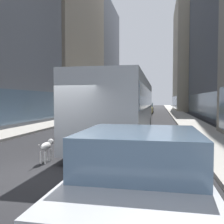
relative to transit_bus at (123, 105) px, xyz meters
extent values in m
plane|color=#232326|center=(-1.20, 28.37, -1.78)|extent=(120.00, 120.00, 0.00)
cube|color=#ADA89E|center=(-6.90, 28.37, -1.70)|extent=(2.40, 110.00, 0.15)
cube|color=#ADA89E|center=(4.50, 28.37, -1.70)|extent=(2.40, 110.00, 0.15)
cube|color=#A0937F|center=(-13.10, 22.29, 9.00)|extent=(9.77, 18.84, 21.56)
cube|color=slate|center=(-8.24, 22.29, -0.18)|extent=(0.08, 16.96, 2.40)
cube|color=slate|center=(-13.10, 43.46, 10.32)|extent=(8.22, 20.90, 24.20)
cube|color=slate|center=(-9.01, 43.46, -0.18)|extent=(0.08, 18.81, 2.40)
cube|color=slate|center=(6.48, 17.68, -0.18)|extent=(0.08, 21.11, 2.40)
cube|color=#B2A893|center=(10.70, 38.67, 8.84)|extent=(11.90, 16.15, 21.24)
cube|color=slate|center=(4.77, 38.67, -0.18)|extent=(0.08, 14.53, 2.40)
cube|color=#999EA3|center=(0.00, -0.01, -0.10)|extent=(2.55, 11.50, 2.75)
cube|color=slate|center=(0.00, -0.01, 0.39)|extent=(2.57, 11.04, 0.90)
cube|color=black|center=(0.00, 5.69, -1.23)|extent=(2.55, 0.16, 0.44)
cylinder|color=black|center=(-1.12, 3.54, -1.28)|extent=(0.30, 1.00, 1.00)
cylinder|color=black|center=(1.13, 3.54, -1.28)|extent=(0.30, 1.00, 1.00)
cylinder|color=black|center=(-1.12, -4.16, -1.28)|extent=(0.30, 1.00, 1.00)
cylinder|color=black|center=(1.13, -4.16, -1.28)|extent=(0.30, 1.00, 1.00)
cube|color=silver|center=(-1.45, 5.14, 0.72)|extent=(0.08, 0.24, 0.40)
cube|color=yellow|center=(0.00, 20.65, -1.08)|extent=(1.71, 4.32, 0.75)
cube|color=slate|center=(0.00, 20.43, -0.43)|extent=(1.58, 1.94, 0.55)
cylinder|color=black|center=(-0.75, 22.39, -1.46)|extent=(0.22, 0.64, 0.64)
cylinder|color=black|center=(0.75, 22.39, -1.46)|extent=(0.22, 0.64, 0.64)
cylinder|color=black|center=(-0.75, 18.91, -1.46)|extent=(0.22, 0.64, 0.64)
cylinder|color=black|center=(0.75, 18.91, -1.46)|extent=(0.22, 0.64, 0.64)
cube|color=black|center=(-4.00, 37.66, -1.08)|extent=(1.85, 4.57, 0.75)
cube|color=slate|center=(-4.00, 37.43, -0.43)|extent=(1.70, 2.06, 0.55)
cylinder|color=black|center=(-4.81, 39.52, -1.46)|extent=(0.22, 0.64, 0.64)
cylinder|color=black|center=(-3.19, 39.52, -1.46)|extent=(0.22, 0.64, 0.64)
cylinder|color=black|center=(-4.81, 35.79, -1.46)|extent=(0.22, 0.64, 0.64)
cylinder|color=black|center=(-3.19, 35.79, -1.46)|extent=(0.22, 0.64, 0.64)
cube|color=#B7BABF|center=(1.60, -9.02, -1.08)|extent=(1.79, 3.92, 0.75)
cube|color=slate|center=(1.60, -9.22, -0.43)|extent=(1.65, 1.76, 0.55)
cylinder|color=black|center=(0.81, -7.48, -1.46)|extent=(0.22, 0.64, 0.64)
cylinder|color=black|center=(2.39, -7.48, -1.46)|extent=(0.22, 0.64, 0.64)
cube|color=slate|center=(0.00, 26.41, -1.08)|extent=(1.77, 4.65, 0.75)
cube|color=slate|center=(0.00, 26.18, -0.43)|extent=(1.63, 2.09, 0.55)
cylinder|color=black|center=(-0.78, 28.32, -1.46)|extent=(0.22, 0.64, 0.64)
cylinder|color=black|center=(0.78, 28.32, -1.46)|extent=(0.22, 0.64, 0.64)
cylinder|color=black|center=(-0.78, 24.50, -1.46)|extent=(0.22, 0.64, 0.64)
cylinder|color=black|center=(0.78, 24.50, -1.46)|extent=(0.22, 0.64, 0.64)
cube|color=#4C6BB7|center=(-2.40, 9.75, -1.08)|extent=(1.88, 4.74, 0.75)
cube|color=slate|center=(-2.40, 9.52, -0.43)|extent=(1.73, 2.13, 0.55)
cylinder|color=black|center=(-3.23, 11.71, -1.46)|extent=(0.22, 0.64, 0.64)
cylinder|color=black|center=(-1.57, 11.71, -1.46)|extent=(0.22, 0.64, 0.64)
cylinder|color=black|center=(-3.23, 7.80, -1.46)|extent=(0.22, 0.64, 0.64)
cylinder|color=black|center=(-1.57, 7.80, -1.46)|extent=(0.22, 0.64, 0.64)
cube|color=#19519E|center=(-4.00, 21.33, -0.28)|extent=(2.30, 2.00, 2.10)
cube|color=silver|center=(-4.00, 17.58, -0.03)|extent=(2.30, 5.50, 2.60)
cylinder|color=black|center=(-5.01, 21.33, -1.33)|extent=(0.28, 0.90, 0.90)
cylinder|color=black|center=(-2.99, 21.33, -1.33)|extent=(0.28, 0.90, 0.90)
cylinder|color=black|center=(-5.01, 15.83, -1.33)|extent=(0.28, 0.90, 0.90)
cylinder|color=black|center=(-2.99, 15.83, -1.33)|extent=(0.28, 0.90, 0.90)
ellipsoid|color=white|center=(-1.82, -5.21, -1.25)|extent=(0.22, 0.60, 0.26)
sphere|color=white|center=(-1.82, -4.83, -1.16)|extent=(0.20, 0.20, 0.20)
sphere|color=black|center=(-1.88, -4.81, -1.14)|extent=(0.07, 0.07, 0.07)
sphere|color=black|center=(-1.76, -4.81, -1.14)|extent=(0.07, 0.07, 0.07)
cylinder|color=white|center=(-1.82, -5.61, -1.20)|extent=(0.03, 0.16, 0.19)
cylinder|color=white|center=(-1.89, -5.00, -1.58)|extent=(0.06, 0.06, 0.40)
cylinder|color=white|center=(-1.75, -5.00, -1.58)|extent=(0.06, 0.06, 0.40)
cylinder|color=white|center=(-1.89, -5.42, -1.58)|extent=(0.06, 0.06, 0.40)
cylinder|color=white|center=(-1.75, -5.42, -1.58)|extent=(0.06, 0.06, 0.40)
sphere|color=black|center=(-1.77, -5.11, -1.21)|extent=(0.04, 0.04, 0.04)
sphere|color=black|center=(-1.88, -5.29, -1.23)|extent=(0.04, 0.04, 0.04)
sphere|color=black|center=(-1.80, -5.39, -1.19)|extent=(0.04, 0.04, 0.04)
camera|label=1|loc=(1.87, -12.79, 0.28)|focal=39.84mm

